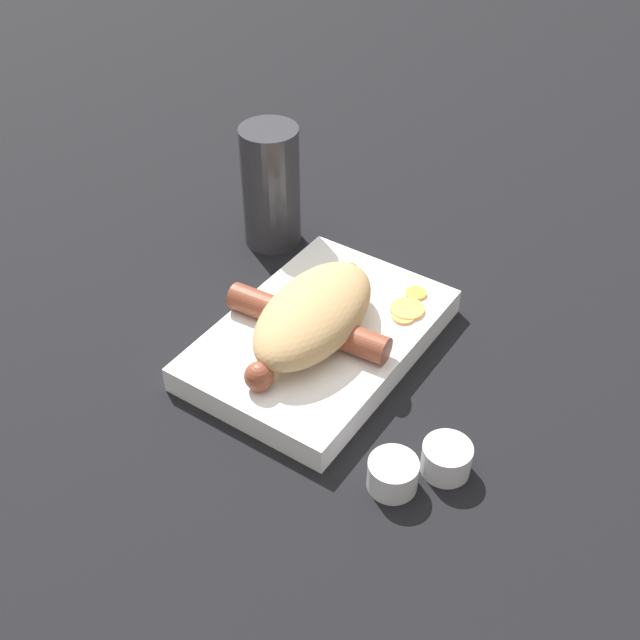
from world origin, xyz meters
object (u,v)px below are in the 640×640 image
Objects in this scene: condiment_cup_far at (446,460)px; drink_glass at (271,187)px; food_tray at (320,339)px; condiment_cup_near at (393,476)px; sausage at (307,322)px; bread_roll at (313,313)px.

drink_glass is (-0.19, -0.31, 0.06)m from condiment_cup_far.
food_tray is 6.07× the size of condiment_cup_far.
condiment_cup_near is 0.05m from condiment_cup_far.
condiment_cup_near is at bearing -36.38° from condiment_cup_far.
sausage is 4.59× the size of condiment_cup_far.
condiment_cup_far is (0.06, 0.17, -0.00)m from food_tray.
food_tray and condiment_cup_far have the same top height.
food_tray is 1.32× the size of sausage.
drink_glass reaches higher than bread_roll.
drink_glass is at bearing -132.40° from bread_roll.
condiment_cup_far is at bearing 143.62° from condiment_cup_near.
bread_roll reaches higher than food_tray.
sausage is 0.20m from drink_glass.
bread_roll is at bearing 47.60° from drink_glass.
condiment_cup_far is at bearing 73.40° from sausage.
condiment_cup_near is 0.30× the size of drink_glass.
bread_roll is 0.20m from drink_glass.
bread_roll is at bearing -7.33° from food_tray.
drink_glass is at bearing -120.74° from condiment_cup_far.
sausage is at bearing -106.60° from condiment_cup_far.
sausage is 0.17m from condiment_cup_near.
sausage is (0.01, -0.01, 0.03)m from food_tray.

